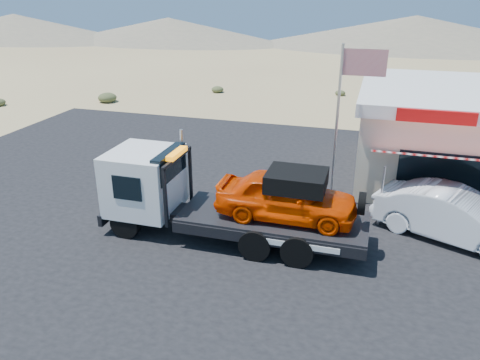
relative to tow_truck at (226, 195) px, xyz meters
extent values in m
plane|color=#9B8358|center=(-1.62, -1.00, -1.54)|extent=(120.00, 120.00, 0.00)
cube|color=black|center=(0.38, 2.00, -1.53)|extent=(32.00, 24.00, 0.02)
cylinder|color=black|center=(-3.19, -1.00, -1.02)|extent=(1.00, 0.30, 1.00)
cylinder|color=black|center=(-3.19, 1.00, -1.02)|extent=(1.00, 0.30, 1.00)
cylinder|color=black|center=(1.29, -1.00, -1.02)|extent=(1.00, 0.55, 1.00)
cylinder|color=black|center=(1.29, 1.00, -1.02)|extent=(1.00, 0.55, 1.00)
cylinder|color=black|center=(2.58, -1.00, -1.02)|extent=(1.00, 0.55, 1.00)
cylinder|color=black|center=(2.58, 1.00, -1.02)|extent=(1.00, 0.55, 1.00)
cube|color=black|center=(0.49, 0.00, -0.88)|extent=(8.17, 1.00, 0.30)
cube|color=white|center=(-2.90, 0.00, 0.17)|extent=(2.19, 2.34, 2.09)
cube|color=black|center=(-1.95, 0.00, 0.87)|extent=(0.35, 1.99, 0.90)
cube|color=black|center=(-1.65, 0.00, 0.12)|extent=(0.10, 2.19, 1.99)
cube|color=orange|center=(-1.65, 0.00, 1.27)|extent=(0.25, 1.20, 0.15)
cube|color=black|center=(1.59, 0.00, -0.60)|extent=(5.98, 2.29, 0.15)
imported|color=#E53A00|center=(1.99, 0.00, 0.22)|extent=(4.39, 1.76, 1.49)
cube|color=black|center=(2.28, 0.00, 0.79)|extent=(1.79, 1.49, 0.55)
imported|color=silver|center=(7.21, 1.99, -0.68)|extent=(5.38, 3.62, 1.68)
cube|color=red|center=(6.38, 3.74, 2.13)|extent=(2.60, 0.12, 0.45)
cylinder|color=#99999E|center=(4.88, 2.30, -0.42)|extent=(0.08, 0.08, 2.20)
cylinder|color=#99999E|center=(3.08, 3.50, 1.48)|extent=(0.10, 0.10, 6.00)
cube|color=#B20C14|center=(3.83, 3.50, 3.88)|extent=(1.50, 0.02, 0.90)
ellipsoid|color=#3E4525|center=(-14.43, 16.39, -1.18)|extent=(1.33, 1.33, 0.72)
ellipsoid|color=#3E4525|center=(-7.84, 21.83, -1.29)|extent=(0.95, 0.95, 0.51)
ellipsoid|color=#3E4525|center=(1.61, 23.45, -1.33)|extent=(0.79, 0.79, 0.42)
cone|color=#726B59|center=(-26.62, 54.00, 0.21)|extent=(36.00, 36.00, 3.50)
cone|color=#726B59|center=(8.38, 57.00, 0.56)|extent=(44.00, 44.00, 4.20)
cone|color=#726B59|center=(-51.62, 51.00, 0.36)|extent=(40.00, 40.00, 3.80)
camera|label=1|loc=(4.36, -13.11, 6.27)|focal=35.00mm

